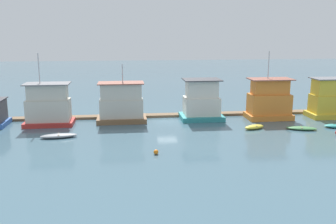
{
  "coord_description": "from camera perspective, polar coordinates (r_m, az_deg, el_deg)",
  "views": [
    {
      "loc": [
        -5.2,
        -46.14,
        11.33
      ],
      "look_at": [
        0.0,
        -1.0,
        1.4
      ],
      "focal_mm": 40.0,
      "sensor_mm": 36.0,
      "label": 1
    }
  ],
  "objects": [
    {
      "name": "dock_walkway",
      "position": [
        50.42,
        -0.49,
        -0.49
      ],
      "size": [
        59.6,
        1.5,
        0.3
      ],
      "primitive_type": "cube",
      "color": "brown",
      "rests_on": "ground_plane"
    },
    {
      "name": "dinghy_grey",
      "position": [
        42.08,
        -16.32,
        -3.5
      ],
      "size": [
        4.02,
        1.73,
        0.44
      ],
      "color": "gray",
      "rests_on": "ground_plane"
    },
    {
      "name": "houseboat_yellow",
      "position": [
        54.26,
        24.03,
        1.78
      ],
      "size": [
        6.77,
        3.35,
        5.25
      ],
      "color": "gold",
      "rests_on": "ground_plane"
    },
    {
      "name": "houseboat_teal",
      "position": [
        48.58,
        5.12,
        1.54
      ],
      "size": [
        5.45,
        4.12,
        5.24
      ],
      "color": "teal",
      "rests_on": "ground_plane"
    },
    {
      "name": "ground_plane",
      "position": [
        47.8,
        -0.14,
        -1.39
      ],
      "size": [
        200.0,
        200.0,
        0.0
      ],
      "primitive_type": "plane",
      "color": "#426070"
    },
    {
      "name": "houseboat_brown",
      "position": [
        47.41,
        -7.11,
        1.23
      ],
      "size": [
        6.17,
        3.53,
        7.25
      ],
      "color": "brown",
      "rests_on": "ground_plane"
    },
    {
      "name": "houseboat_orange",
      "position": [
        50.41,
        15.17,
        1.62
      ],
      "size": [
        5.79,
        3.35,
        8.78
      ],
      "color": "orange",
      "rests_on": "ground_plane"
    },
    {
      "name": "buoy_orange",
      "position": [
        35.11,
        -1.85,
        -6.1
      ],
      "size": [
        0.46,
        0.46,
        0.46
      ],
      "primitive_type": "sphere",
      "color": "orange",
      "rests_on": "ground_plane"
    },
    {
      "name": "mooring_post_far_left",
      "position": [
        49.8,
        -16.76,
        -0.2
      ],
      "size": [
        0.26,
        0.26,
        1.96
      ],
      "primitive_type": "cylinder",
      "color": "brown",
      "rests_on": "ground_plane"
    },
    {
      "name": "dinghy_green",
      "position": [
        46.32,
        19.66,
        -2.33
      ],
      "size": [
        3.67,
        2.29,
        0.37
      ],
      "color": "#47844C",
      "rests_on": "ground_plane"
    },
    {
      "name": "dinghy_yellow",
      "position": [
        45.07,
        13.03,
        -2.23
      ],
      "size": [
        2.8,
        1.87,
        0.5
      ],
      "color": "yellow",
      "rests_on": "ground_plane"
    },
    {
      "name": "houseboat_red",
      "position": [
        47.64,
        -17.75,
        0.83
      ],
      "size": [
        5.81,
        3.44,
        8.73
      ],
      "color": "red",
      "rests_on": "ground_plane"
    }
  ]
}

